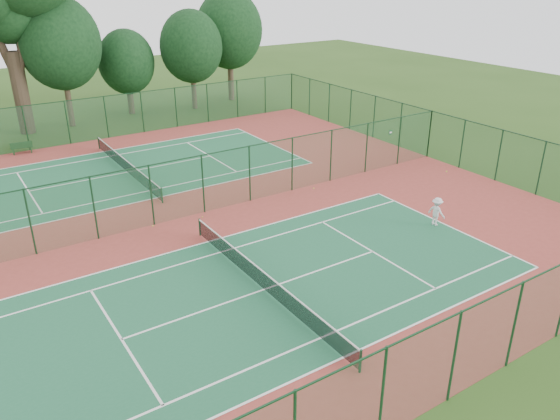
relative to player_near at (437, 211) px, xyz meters
name	(u,v)px	position (x,y,z in m)	size (l,w,h in m)	color
ground	(180,218)	(-11.38, 8.57, -0.82)	(120.00, 120.00, 0.00)	#2A4A17
red_pad	(180,218)	(-11.38, 8.57, -0.82)	(40.00, 36.00, 0.01)	maroon
court_near	(264,290)	(-11.38, -0.43, -0.81)	(23.77, 10.97, 0.01)	#1D5D3C
court_far	(127,172)	(-11.38, 17.57, -0.81)	(23.77, 10.97, 0.01)	#1E603C
fence_north	(87,120)	(-11.38, 26.57, 0.94)	(40.00, 0.09, 3.50)	#194B2F
fence_south	(420,375)	(-11.38, -9.43, 0.94)	(40.00, 0.09, 3.50)	#164426
fence_east	(429,134)	(8.62, 8.57, 0.94)	(0.09, 36.00, 3.50)	#1B532E
fence_divider	(178,189)	(-11.38, 8.57, 0.94)	(40.00, 0.09, 3.50)	#194D29
tennis_net_near	(264,279)	(-11.38, -0.43, -0.28)	(0.10, 12.90, 0.97)	#163E24
tennis_net_far	(126,165)	(-11.38, 17.57, -0.28)	(0.10, 12.90, 0.97)	#12311A
player_near	(437,211)	(0.00, 0.00, 0.00)	(1.04, 0.60, 1.60)	silver
bench	(22,147)	(-16.63, 25.95, -0.32)	(1.59, 0.66, 0.95)	#133718
stray_ball_a	(202,217)	(-10.30, 7.94, -0.78)	(0.06, 0.06, 0.06)	gold
stray_ball_b	(314,188)	(-2.38, 7.98, -0.77)	(0.07, 0.07, 0.07)	yellow
stray_ball_c	(153,226)	(-13.09, 8.36, -0.77)	(0.08, 0.08, 0.08)	#BAD331
evergreen_row	(76,123)	(-10.88, 32.82, -0.82)	(39.00, 5.00, 12.00)	black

